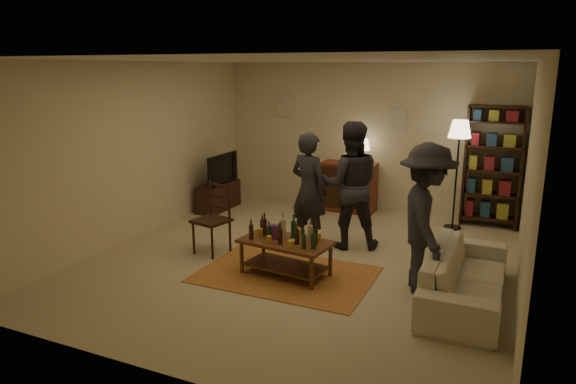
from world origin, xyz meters
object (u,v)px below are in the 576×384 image
Objects in this scene: floor_lamp at (459,137)px; person_right at (350,185)px; sofa at (466,276)px; dresser at (348,186)px; person_left at (309,190)px; person_by_sofa at (426,219)px; dining_chair at (214,215)px; bookshelf at (492,166)px; tv_stand at (218,189)px; coffee_table at (286,244)px.

floor_lamp is 0.96× the size of person_right.
dresser is at bearing 37.54° from sofa.
person_right reaches higher than person_left.
person_left is 2.05m from person_by_sofa.
dining_chair is 4.62m from bookshelf.
dresser is 2.13m from person_left.
person_left is (-2.34, 1.02, 0.55)m from sofa.
person_right is 1.05× the size of person_by_sofa.
dining_chair is 0.56× the size of person_right.
dresser reaches higher than tv_stand.
bookshelf is (2.22, 3.33, 0.62)m from coffee_table.
person_right is (2.86, -0.97, 0.55)m from tv_stand.
tv_stand is at bearing 44.32° from person_by_sofa.
floor_lamp is 1.01× the size of person_by_sofa.
sofa is at bearing -80.42° from floor_lamp.
floor_lamp is 3.08m from sofa.
floor_lamp is 2.75m from person_by_sofa.
dresser is 0.76× the size of person_by_sofa.
coffee_table is 3.41m from tv_stand.
person_by_sofa is (-0.55, -3.07, -0.14)m from bookshelf.
dining_chair is at bearing 69.10° from person_by_sofa.
coffee_table is 3.27m from dresser.
floor_lamp is (3.00, 2.57, 0.98)m from dining_chair.
bookshelf reaches higher than dresser.
floor_lamp is at bearing 52.33° from dining_chair.
bookshelf is 1.08× the size of person_right.
person_left is (-1.87, -1.77, -0.67)m from floor_lamp.
floor_lamp reaches higher than coffee_table.
dresser is 0.80× the size of person_left.
person_by_sofa is at bearing -26.75° from tv_stand.
floor_lamp is at bearing -152.72° from person_right.
dresser is 2.03m from person_right.
person_right reaches higher than person_by_sofa.
person_by_sofa reaches higher than dresser.
sofa is (0.47, -2.78, -1.22)m from floor_lamp.
person_left is at bearing 66.49° from sofa.
tv_stand is at bearing -168.20° from bookshelf.
dining_chair is at bearing 52.42° from person_left.
tv_stand is (-1.18, 1.99, -0.17)m from dining_chair.
floor_lamp is 2.11m from person_right.
dining_chair is 0.61× the size of person_left.
person_left is (1.13, 0.80, 0.30)m from dining_chair.
person_right is at bearing -130.26° from floor_lamp.
floor_lamp reaches higher than person_left.
tv_stand is 2.43m from dresser.
coffee_table is 1.35m from dining_chair.
person_left is (0.06, -2.10, 0.38)m from dresser.
tv_stand reaches higher than dining_chair.
person_right is (0.55, 0.22, 0.08)m from person_left.
coffee_table is at bearing -123.74° from bookshelf.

